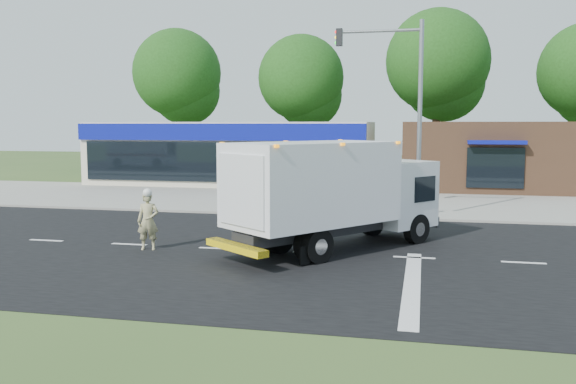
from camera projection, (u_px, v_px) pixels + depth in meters
name	position (u px, v px, depth m)	size (l,w,h in m)	color
ground	(312.00, 253.00, 18.30)	(120.00, 120.00, 0.00)	#385123
road_asphalt	(312.00, 253.00, 18.30)	(60.00, 14.00, 0.02)	black
sidewalk	(346.00, 213.00, 26.25)	(60.00, 2.40, 0.12)	gray
parking_apron	(360.00, 198.00, 31.88)	(60.00, 9.00, 0.02)	gray
lane_markings	(352.00, 265.00, 16.70)	(55.20, 7.00, 0.01)	silver
ems_box_truck	(333.00, 188.00, 18.51)	(6.48, 7.40, 3.36)	black
emergency_worker	(148.00, 220.00, 18.71)	(0.75, 0.59, 1.91)	tan
retail_strip_mall	(231.00, 153.00, 39.36)	(18.00, 6.20, 4.00)	beige
brown_storefront	(490.00, 156.00, 35.94)	(10.00, 6.70, 4.00)	#382316
traffic_signal_pole	(404.00, 98.00, 24.62)	(3.51, 0.25, 8.00)	gray
background_trees	(370.00, 76.00, 44.98)	(36.77, 7.39, 12.10)	#332114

